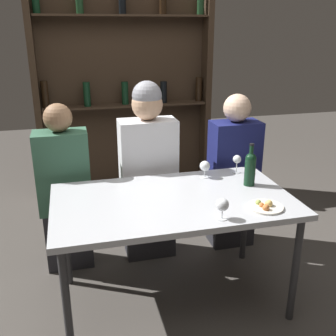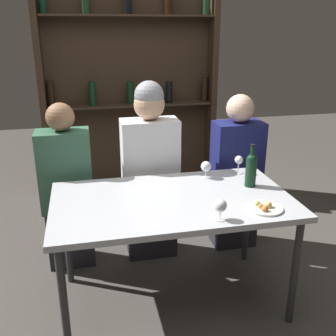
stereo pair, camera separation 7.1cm
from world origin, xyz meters
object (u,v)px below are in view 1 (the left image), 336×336
seated_person_center (148,174)px  wine_glass_0 (205,166)px  seated_person_left (65,193)px  wine_glass_1 (222,205)px  wine_bottle (250,167)px  seated_person_right (233,176)px  food_plate_0 (265,206)px  wine_glass_2 (237,160)px

seated_person_center → wine_glass_0: bearing=-44.5°
seated_person_left → wine_glass_1: bearing=-48.3°
seated_person_center → wine_bottle: bearing=-42.8°
seated_person_right → food_plate_0: bearing=-101.8°
wine_bottle → seated_person_center: bearing=137.2°
wine_glass_1 → seated_person_left: (-0.83, 0.92, -0.23)m
wine_glass_0 → seated_person_left: size_ratio=0.10×
food_plate_0 → wine_glass_2: bearing=82.8°
wine_glass_1 → seated_person_center: size_ratio=0.09×
wine_glass_2 → seated_person_right: size_ratio=0.10×
wine_bottle → wine_glass_1: 0.53m
food_plate_0 → seated_person_right: bearing=78.2°
wine_bottle → wine_glass_2: wine_bottle is taller
wine_glass_0 → wine_glass_1: size_ratio=0.99×
wine_glass_0 → wine_glass_2: wine_glass_2 is taller
seated_person_left → seated_person_center: (0.61, -0.00, 0.09)m
seated_person_left → seated_person_right: size_ratio=0.99×
wine_glass_2 → wine_glass_1: bearing=-119.5°
wine_glass_1 → food_plate_0: wine_glass_1 is taller
food_plate_0 → seated_person_center: size_ratio=0.15×
wine_bottle → wine_glass_2: (0.01, 0.23, -0.03)m
seated_person_center → seated_person_right: size_ratio=1.10×
seated_person_right → wine_glass_2: bearing=-110.6°
wine_glass_0 → wine_glass_1: same height
food_plate_0 → wine_glass_1: bearing=-167.6°
wine_bottle → seated_person_center: size_ratio=0.21×
wine_bottle → wine_glass_0: bearing=139.6°
seated_person_center → seated_person_right: (0.68, 0.00, -0.08)m
wine_glass_0 → seated_person_right: size_ratio=0.09×
wine_glass_2 → food_plate_0: 0.58m
seated_person_center → seated_person_left: bearing=180.0°
seated_person_left → seated_person_right: bearing=0.0°
wine_glass_2 → seated_person_right: seated_person_right is taller
wine_bottle → seated_person_center: seated_person_center is taller
food_plate_0 → seated_person_right: seated_person_right is taller
wine_bottle → wine_glass_0: wine_bottle is taller
food_plate_0 → seated_person_right: (0.18, 0.86, -0.16)m
wine_glass_1 → food_plate_0: bearing=12.4°
wine_glass_1 → wine_glass_2: size_ratio=0.92×
seated_person_center → seated_person_right: seated_person_center is taller
wine_bottle → seated_person_right: size_ratio=0.23×
wine_bottle → wine_glass_2: bearing=86.8°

